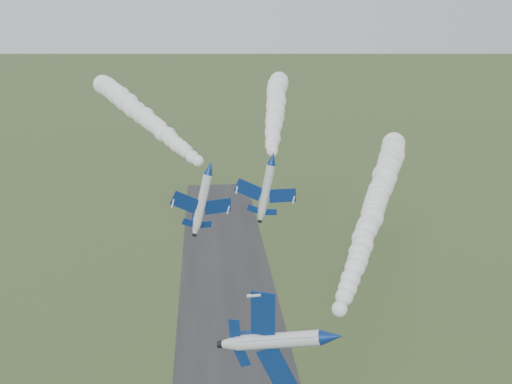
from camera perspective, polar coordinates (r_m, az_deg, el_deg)
runway at (r=113.65m, az=-2.00°, el=-18.22°), size 24.00×260.00×0.04m
jet_lead at (r=61.51m, az=7.61°, el=-14.21°), size 7.95×13.78×11.46m
smoke_trail_jet_lead at (r=100.41m, az=12.01°, el=-0.72°), size 34.34×75.81×5.30m
jet_pair_left at (r=85.58m, az=-4.64°, el=2.39°), size 9.63×11.46×3.62m
smoke_trail_jet_pair_left at (r=121.98m, az=-11.59°, el=7.77°), size 31.35×70.33×5.00m
jet_pair_right at (r=86.27m, az=1.65°, el=3.37°), size 9.48×11.48×3.17m
smoke_trail_jet_pair_right at (r=123.98m, az=1.95°, el=8.49°), size 12.08×72.67×5.17m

